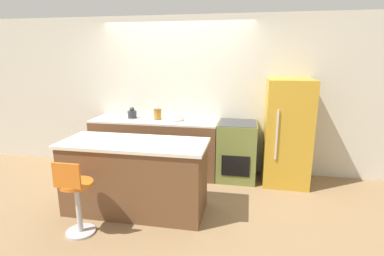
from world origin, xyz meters
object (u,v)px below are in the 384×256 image
oven_range (237,151)px  refrigerator (287,132)px  mixing_bowl (176,117)px  kettle (132,114)px  stool_chair (76,198)px

oven_range → refrigerator: size_ratio=0.57×
oven_range → refrigerator: bearing=-1.4°
refrigerator → mixing_bowl: bearing=178.5°
oven_range → kettle: size_ratio=4.94×
oven_range → mixing_bowl: mixing_bowl is taller
stool_chair → kettle: 2.05m
kettle → refrigerator: bearing=-1.0°
refrigerator → kettle: (-2.52, 0.05, 0.19)m
kettle → oven_range: bearing=-0.9°
stool_chair → kettle: size_ratio=4.73×
kettle → mixing_bowl: size_ratio=0.75×
oven_range → kettle: (-1.77, 0.03, 0.54)m
oven_range → stool_chair: oven_range is taller
oven_range → stool_chair: bearing=-130.4°
mixing_bowl → oven_range: bearing=-1.5°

